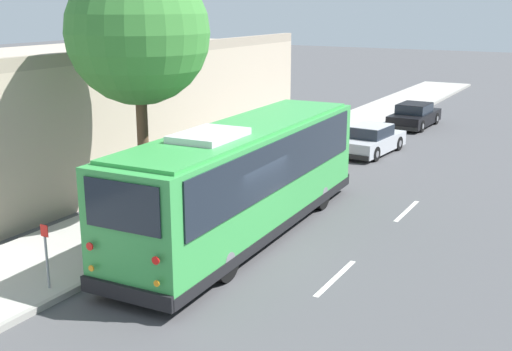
{
  "coord_description": "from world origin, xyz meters",
  "views": [
    {
      "loc": [
        -14.02,
        -8.34,
        6.5
      ],
      "look_at": [
        2.81,
        1.09,
        1.3
      ],
      "focal_mm": 45.0,
      "sensor_mm": 36.0,
      "label": 1
    }
  ],
  "objects_px": {
    "shuttle_bus": "(246,174)",
    "sign_post_far": "(87,242)",
    "parked_sedan_black": "(414,116)",
    "street_tree": "(140,23)",
    "sign_post_near": "(47,256)",
    "parked_sedan_silver": "(371,140)",
    "fire_hydrant": "(305,152)"
  },
  "relations": [
    {
      "from": "parked_sedan_silver",
      "to": "sign_post_far",
      "type": "distance_m",
      "value": 16.11
    },
    {
      "from": "shuttle_bus",
      "to": "parked_sedan_silver",
      "type": "distance_m",
      "value": 11.77
    },
    {
      "from": "shuttle_bus",
      "to": "sign_post_far",
      "type": "distance_m",
      "value": 4.85
    },
    {
      "from": "parked_sedan_black",
      "to": "sign_post_far",
      "type": "bearing_deg",
      "value": 178.02
    },
    {
      "from": "sign_post_near",
      "to": "sign_post_far",
      "type": "xyz_separation_m",
      "value": [
        1.29,
        0.0,
        -0.11
      ]
    },
    {
      "from": "parked_sedan_silver",
      "to": "sign_post_far",
      "type": "xyz_separation_m",
      "value": [
        -16.02,
        1.62,
        0.23
      ]
    },
    {
      "from": "parked_sedan_silver",
      "to": "parked_sedan_black",
      "type": "bearing_deg",
      "value": 5.6
    },
    {
      "from": "parked_sedan_silver",
      "to": "parked_sedan_black",
      "type": "relative_size",
      "value": 0.97
    },
    {
      "from": "parked_sedan_silver",
      "to": "sign_post_near",
      "type": "bearing_deg",
      "value": 179.29
    },
    {
      "from": "parked_sedan_black",
      "to": "street_tree",
      "type": "distance_m",
      "value": 20.57
    },
    {
      "from": "parked_sedan_silver",
      "to": "parked_sedan_black",
      "type": "distance_m",
      "value": 7.29
    },
    {
      "from": "sign_post_far",
      "to": "parked_sedan_black",
      "type": "bearing_deg",
      "value": -3.69
    },
    {
      "from": "street_tree",
      "to": "fire_hydrant",
      "type": "relative_size",
      "value": 10.09
    },
    {
      "from": "parked_sedan_silver",
      "to": "street_tree",
      "type": "bearing_deg",
      "value": 172.74
    },
    {
      "from": "sign_post_far",
      "to": "parked_sedan_silver",
      "type": "bearing_deg",
      "value": -5.78
    },
    {
      "from": "parked_sedan_black",
      "to": "sign_post_far",
      "type": "height_order",
      "value": "sign_post_far"
    },
    {
      "from": "sign_post_near",
      "to": "street_tree",
      "type": "bearing_deg",
      "value": 11.47
    },
    {
      "from": "sign_post_far",
      "to": "street_tree",
      "type": "bearing_deg",
      "value": 15.41
    },
    {
      "from": "parked_sedan_black",
      "to": "sign_post_near",
      "type": "bearing_deg",
      "value": 178.21
    },
    {
      "from": "shuttle_bus",
      "to": "parked_sedan_silver",
      "type": "bearing_deg",
      "value": -0.59
    },
    {
      "from": "street_tree",
      "to": "sign_post_near",
      "type": "distance_m",
      "value": 7.09
    },
    {
      "from": "sign_post_near",
      "to": "shuttle_bus",
      "type": "bearing_deg",
      "value": -19.38
    },
    {
      "from": "street_tree",
      "to": "sign_post_far",
      "type": "bearing_deg",
      "value": -164.59
    },
    {
      "from": "street_tree",
      "to": "sign_post_far",
      "type": "height_order",
      "value": "street_tree"
    },
    {
      "from": "parked_sedan_black",
      "to": "fire_hydrant",
      "type": "bearing_deg",
      "value": 173.41
    },
    {
      "from": "parked_sedan_silver",
      "to": "sign_post_far",
      "type": "relative_size",
      "value": 3.25
    },
    {
      "from": "parked_sedan_black",
      "to": "sign_post_far",
      "type": "xyz_separation_m",
      "value": [
        -23.32,
        1.5,
        0.24
      ]
    },
    {
      "from": "shuttle_bus",
      "to": "sign_post_near",
      "type": "relative_size",
      "value": 7.33
    },
    {
      "from": "street_tree",
      "to": "sign_post_near",
      "type": "xyz_separation_m",
      "value": [
        -4.9,
        -1.0,
        -5.02
      ]
    },
    {
      "from": "street_tree",
      "to": "fire_hydrant",
      "type": "distance_m",
      "value": 10.64
    },
    {
      "from": "parked_sedan_black",
      "to": "street_tree",
      "type": "bearing_deg",
      "value": 174.48
    },
    {
      "from": "sign_post_far",
      "to": "fire_hydrant",
      "type": "height_order",
      "value": "sign_post_far"
    }
  ]
}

